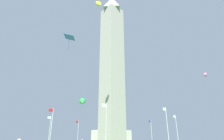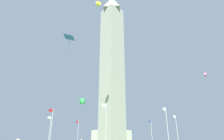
# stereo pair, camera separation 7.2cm
# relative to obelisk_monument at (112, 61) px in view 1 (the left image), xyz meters

# --- Properties ---
(obelisk_monument) EXTENTS (5.70, 5.70, 51.85)m
(obelisk_monument) POSITION_rel_obelisk_monument_xyz_m (0.00, 0.00, 0.00)
(obelisk_monument) COLOR #A8A399
(obelisk_monument) RESTS_ON ground
(flagpole_n) EXTENTS (1.12, 0.14, 8.85)m
(flagpole_n) POSITION_rel_obelisk_monument_xyz_m (17.95, 0.00, -21.10)
(flagpole_n) COLOR silver
(flagpole_n) RESTS_ON ground
(flagpole_ne) EXTENTS (1.12, 0.14, 8.85)m
(flagpole_ne) POSITION_rel_obelisk_monument_xyz_m (12.71, 12.66, -21.10)
(flagpole_ne) COLOR silver
(flagpole_ne) RESTS_ON ground
(flagpole_e) EXTENTS (1.12, 0.14, 8.85)m
(flagpole_e) POSITION_rel_obelisk_monument_xyz_m (0.05, 17.90, -21.10)
(flagpole_e) COLOR silver
(flagpole_e) RESTS_ON ground
(flagpole_se) EXTENTS (1.12, 0.14, 8.85)m
(flagpole_se) POSITION_rel_obelisk_monument_xyz_m (-12.60, 12.66, -21.10)
(flagpole_se) COLOR silver
(flagpole_se) RESTS_ON ground
(flagpole_s) EXTENTS (1.12, 0.14, 8.85)m
(flagpole_s) POSITION_rel_obelisk_monument_xyz_m (-17.84, 0.00, -21.10)
(flagpole_s) COLOR silver
(flagpole_s) RESTS_ON ground
(flagpole_sw) EXTENTS (1.12, 0.14, 8.85)m
(flagpole_sw) POSITION_rel_obelisk_monument_xyz_m (-12.60, -12.66, -21.10)
(flagpole_sw) COLOR silver
(flagpole_sw) RESTS_ON ground
(flagpole_w) EXTENTS (1.12, 0.14, 8.85)m
(flagpole_w) POSITION_rel_obelisk_monument_xyz_m (0.05, -17.90, -21.10)
(flagpole_w) COLOR silver
(flagpole_w) RESTS_ON ground
(flagpole_nw) EXTENTS (1.12, 0.14, 8.85)m
(flagpole_nw) POSITION_rel_obelisk_monument_xyz_m (12.71, -12.66, -21.10)
(flagpole_nw) COLOR silver
(flagpole_nw) RESTS_ON ground
(kite_pink_box) EXTENTS (0.97, 0.68, 1.74)m
(kite_pink_box) POSITION_rel_obelisk_monument_xyz_m (-5.33, 25.57, -10.17)
(kite_pink_box) COLOR pink
(kite_yellow_delta) EXTENTS (1.87, 1.99, 2.72)m
(kite_yellow_delta) POSITION_rel_obelisk_monument_xyz_m (15.23, 12.25, 6.04)
(kite_yellow_delta) COLOR yellow
(kite_blue_diamond) EXTENTS (1.84, 1.84, 2.03)m
(kite_blue_diamond) POSITION_rel_obelisk_monument_xyz_m (26.46, 21.59, -11.53)
(kite_blue_diamond) COLOR blue
(kite_green_delta) EXTENTS (2.32, 2.49, 3.19)m
(kite_green_delta) POSITION_rel_obelisk_monument_xyz_m (11.16, 1.51, -14.91)
(kite_green_delta) COLOR green
(distant_building) EXTENTS (19.13, 16.14, 8.81)m
(distant_building) POSITION_rel_obelisk_monument_xyz_m (-44.27, -50.81, -21.52)
(distant_building) COLOR beige
(distant_building) RESTS_ON ground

